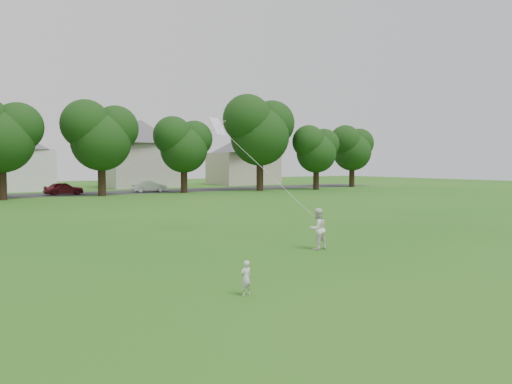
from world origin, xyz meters
TOP-DOWN VIEW (x-y plane):
  - ground at (0.00, 0.00)m, footprint 160.00×160.00m
  - street at (0.00, 42.00)m, footprint 90.00×7.00m
  - toddler at (-1.31, -1.31)m, footprint 0.34×0.24m
  - older_boy at (4.41, 2.71)m, footprint 0.77×0.61m
  - kite at (3.89, 5.58)m, footprint 1.03×3.28m
  - tree_row at (2.87, 36.53)m, footprint 82.18×7.97m
  - house_row at (-0.06, 52.00)m, footprint 77.46×13.81m

SIDE VIEW (x-z plane):
  - ground at x=0.00m, z-range 0.00..0.00m
  - street at x=0.00m, z-range 0.00..0.01m
  - toddler at x=-1.31m, z-range 0.00..0.87m
  - older_boy at x=4.41m, z-range 0.00..1.55m
  - kite at x=3.89m, z-range -0.47..6.50m
  - house_row at x=-0.06m, z-range -0.48..10.00m
  - tree_row at x=2.87m, z-range 0.64..11.89m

